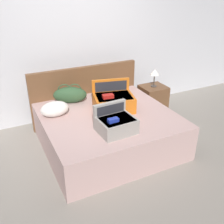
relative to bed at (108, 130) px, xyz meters
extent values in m
plane|color=gray|center=(0.00, -0.40, -0.26)|extent=(12.00, 12.00, 0.00)
cube|color=silver|center=(0.00, 1.25, 1.04)|extent=(8.00, 0.10, 2.60)
cube|color=#BC9993|center=(0.00, 0.00, 0.00)|extent=(1.82, 1.71, 0.51)
cube|color=brown|center=(0.00, 0.90, 0.23)|extent=(1.85, 0.08, 0.97)
cube|color=#D16619|center=(0.14, 0.10, 0.37)|extent=(0.64, 0.52, 0.22)
cube|color=#28282D|center=(0.14, 0.10, 0.40)|extent=(0.56, 0.46, 0.16)
cube|color=#B21E19|center=(0.04, 0.07, 0.50)|extent=(0.17, 0.11, 0.06)
cube|color=#D16619|center=(0.19, 0.31, 0.46)|extent=(0.56, 0.17, 0.40)
cube|color=#28282D|center=(0.19, 0.29, 0.46)|extent=(0.47, 0.12, 0.34)
cube|color=gray|center=(-0.11, -0.49, 0.35)|extent=(0.46, 0.36, 0.19)
cube|color=#28282D|center=(-0.11, -0.49, 0.38)|extent=(0.41, 0.31, 0.13)
cube|color=#1E33A5|center=(-0.18, -0.53, 0.47)|extent=(0.13, 0.07, 0.05)
cube|color=gray|center=(-0.12, -0.29, 0.42)|extent=(0.45, 0.07, 0.34)
cube|color=#28282D|center=(-0.11, -0.33, 0.42)|extent=(0.38, 0.03, 0.28)
ellipsoid|color=#2D4C2D|center=(-0.35, 0.64, 0.39)|extent=(0.56, 0.38, 0.26)
torus|color=#2D4C2D|center=(-0.42, 0.66, 0.46)|extent=(0.21, 0.09, 0.22)
torus|color=#2D4C2D|center=(-0.27, 0.61, 0.46)|extent=(0.21, 0.09, 0.22)
ellipsoid|color=white|center=(-0.68, 0.29, 0.36)|extent=(0.40, 0.25, 0.21)
ellipsoid|color=#4C724C|center=(0.27, 0.63, 0.36)|extent=(0.49, 0.37, 0.21)
cube|color=brown|center=(1.19, 0.61, 0.01)|extent=(0.44, 0.40, 0.53)
cylinder|color=#3F3833|center=(1.19, 0.61, 0.28)|extent=(0.11, 0.11, 0.01)
cylinder|color=#4C443D|center=(1.19, 0.61, 0.39)|extent=(0.02, 0.02, 0.20)
cone|color=white|center=(1.19, 0.61, 0.54)|extent=(0.17, 0.17, 0.10)
camera|label=1|loc=(-1.40, -2.99, 1.95)|focal=41.92mm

